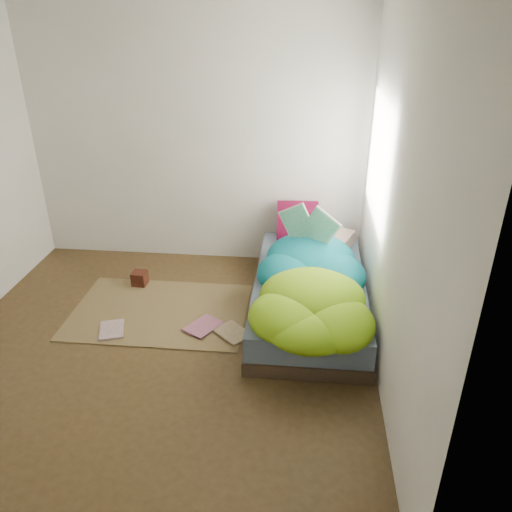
{
  "coord_description": "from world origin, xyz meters",
  "views": [
    {
      "loc": [
        1.13,
        -3.24,
        2.54
      ],
      "look_at": [
        0.73,
        0.75,
        0.52
      ],
      "focal_mm": 35.0,
      "sensor_mm": 36.0,
      "label": 1
    }
  ],
  "objects_px": {
    "bed": "(309,294)",
    "open_book": "(309,215)",
    "floor_book_a": "(99,331)",
    "floor_book_b": "(194,322)",
    "pillow_magenta": "(297,221)",
    "wooden_box": "(140,278)"
  },
  "relations": [
    {
      "from": "pillow_magenta",
      "to": "bed",
      "type": "bearing_deg",
      "value": -83.67
    },
    {
      "from": "pillow_magenta",
      "to": "floor_book_a",
      "type": "bearing_deg",
      "value": -143.67
    },
    {
      "from": "open_book",
      "to": "floor_book_b",
      "type": "relative_size",
      "value": 1.59
    },
    {
      "from": "bed",
      "to": "floor_book_b",
      "type": "height_order",
      "value": "bed"
    },
    {
      "from": "bed",
      "to": "open_book",
      "type": "bearing_deg",
      "value": 96.48
    },
    {
      "from": "bed",
      "to": "pillow_magenta",
      "type": "distance_m",
      "value": 0.92
    },
    {
      "from": "bed",
      "to": "open_book",
      "type": "distance_m",
      "value": 0.73
    },
    {
      "from": "bed",
      "to": "floor_book_a",
      "type": "height_order",
      "value": "bed"
    },
    {
      "from": "open_book",
      "to": "floor_book_a",
      "type": "bearing_deg",
      "value": -129.33
    },
    {
      "from": "open_book",
      "to": "floor_book_a",
      "type": "height_order",
      "value": "open_book"
    },
    {
      "from": "open_book",
      "to": "wooden_box",
      "type": "distance_m",
      "value": 1.83
    },
    {
      "from": "pillow_magenta",
      "to": "floor_book_b",
      "type": "bearing_deg",
      "value": -130.18
    },
    {
      "from": "open_book",
      "to": "floor_book_b",
      "type": "distance_m",
      "value": 1.42
    },
    {
      "from": "bed",
      "to": "floor_book_a",
      "type": "xyz_separation_m",
      "value": [
        -1.8,
        -0.56,
        -0.15
      ]
    },
    {
      "from": "bed",
      "to": "wooden_box",
      "type": "height_order",
      "value": "bed"
    },
    {
      "from": "bed",
      "to": "floor_book_a",
      "type": "bearing_deg",
      "value": -162.72
    },
    {
      "from": "floor_book_a",
      "to": "open_book",
      "type": "bearing_deg",
      "value": 8.72
    },
    {
      "from": "floor_book_a",
      "to": "floor_book_b",
      "type": "height_order",
      "value": "floor_book_b"
    },
    {
      "from": "bed",
      "to": "floor_book_a",
      "type": "relative_size",
      "value": 7.09
    },
    {
      "from": "wooden_box",
      "to": "floor_book_b",
      "type": "bearing_deg",
      "value": -42.56
    },
    {
      "from": "floor_book_a",
      "to": "floor_book_b",
      "type": "relative_size",
      "value": 0.92
    },
    {
      "from": "pillow_magenta",
      "to": "wooden_box",
      "type": "relative_size",
      "value": 3.01
    }
  ]
}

